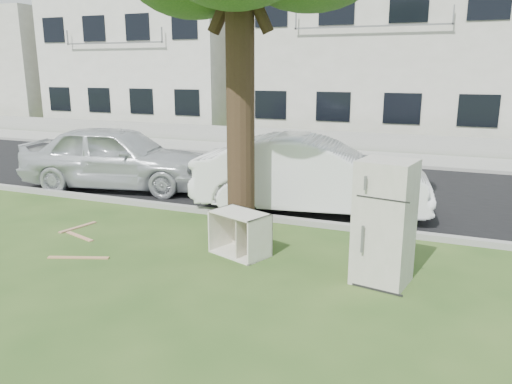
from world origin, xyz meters
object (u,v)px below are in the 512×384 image
at_px(fridge, 384,223).
at_px(car_center, 311,175).
at_px(cabinet, 240,233).
at_px(car_left, 117,157).

height_order(fridge, car_center, fridge).
bearing_deg(car_center, cabinet, 163.94).
bearing_deg(fridge, car_center, 132.62).
relative_size(fridge, car_left, 0.37).
xyz_separation_m(fridge, car_center, (-2.05, 3.28, -0.08)).
xyz_separation_m(fridge, car_left, (-7.44, 3.55, -0.08)).
bearing_deg(cabinet, car_left, 167.61).
height_order(cabinet, car_left, car_left).
distance_m(car_center, car_left, 5.40).
bearing_deg(car_left, cabinet, -134.34).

